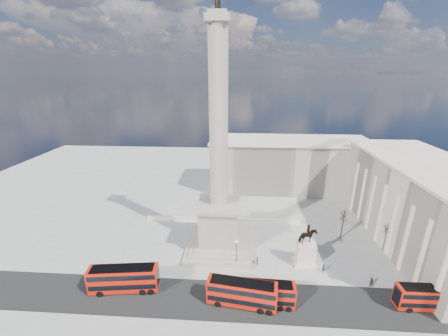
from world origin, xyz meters
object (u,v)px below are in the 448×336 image
Objects in this scene: pedestrian_walking at (324,268)px; victorian_lamp at (236,251)px; pedestrian_crossing at (257,260)px; equestrian_statue at (306,250)px; nelsons_column at (219,194)px; red_bus_d at (430,298)px; pedestrian_standing at (371,282)px; red_bus_a at (124,279)px; red_bus_b at (242,293)px; red_bus_c at (263,293)px.

victorian_lamp is at bearing 167.60° from pedestrian_walking.
victorian_lamp reaches higher than pedestrian_crossing.
nelsons_column is at bearing 165.47° from equestrian_statue.
red_bus_d is 1.14× the size of equestrian_statue.
pedestrian_crossing is at bearing 160.59° from red_bus_d.
pedestrian_standing is (28.37, -10.11, -11.99)m from nelsons_column.
victorian_lamp is (3.87, -6.23, -9.39)m from nelsons_column.
equestrian_statue is (13.89, 1.63, -0.31)m from victorian_lamp.
red_bus_a is 21.02m from victorian_lamp.
red_bus_c is at bearing 13.77° from red_bus_b.
red_bus_c is 15.11m from pedestrian_walking.
nelsons_column is 20.62m from red_bus_c.
red_bus_d is at bearing 151.73° from pedestrian_standing.
red_bus_b is at bearing -178.26° from red_bus_d.
red_bus_c is 5.83× the size of pedestrian_standing.
red_bus_d is at bearing -7.71° from red_bus_a.
red_bus_d is 1.74× the size of victorian_lamp.
victorian_lamp is 24.94m from pedestrian_standing.
red_bus_d is at bearing -37.37° from pedestrian_walking.
red_bus_d is at bearing 10.11° from red_bus_b.
red_bus_a is 20.80m from red_bus_b.
pedestrian_walking is at bearing -103.27° from pedestrian_crossing.
red_bus_d is 32.79m from victorian_lamp.
victorian_lamp is (19.53, 7.70, 0.99)m from red_bus_a.
red_bus_b is 18.17m from pedestrian_walking.
nelsons_column is 4.09× the size of red_bus_a.
nelsons_column is 4.78× the size of red_bus_d.
red_bus_b is (20.71, -1.94, -0.10)m from red_bus_a.
red_bus_a reaches higher than red_bus_b.
equestrian_statue is at bearing 51.47° from red_bus_c.
pedestrian_walking is 1.13× the size of pedestrian_crossing.
red_bus_b is 1.28× the size of equestrian_statue.
pedestrian_walking is (-14.69, 7.66, -1.26)m from red_bus_d.
nelsons_column is at bearing 121.83° from victorian_lamp.
pedestrian_walking is at bearing -18.56° from nelsons_column.
red_bus_a is at bearing -138.34° from nelsons_column.
red_bus_c reaches higher than pedestrian_crossing.
red_bus_a reaches higher than pedestrian_crossing.
nelsons_column is 20.76m from equestrian_statue.
red_bus_b is 30.50m from red_bus_d.
red_bus_c is (8.43, -15.52, -10.64)m from nelsons_column.
victorian_lamp reaches higher than red_bus_a.
red_bus_d is (51.19, -0.72, -0.32)m from red_bus_a.
pedestrian_standing is at bearing -1.93° from red_bus_a.
red_bus_a is at bearing 178.22° from red_bus_c.
red_bus_a is 2.03× the size of victorian_lamp.
red_bus_d is at bearing 3.82° from red_bus_c.
red_bus_d is (35.53, -14.66, -10.70)m from nelsons_column.
red_bus_b reaches higher than red_bus_d.
red_bus_b is 6.13× the size of pedestrian_walking.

